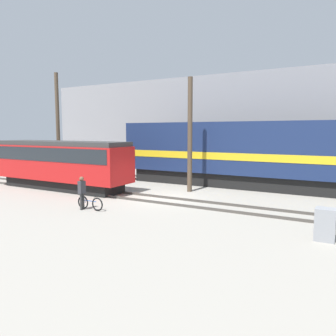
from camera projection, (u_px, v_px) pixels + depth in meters
ground_plane at (160, 199)px, 19.48m from camera, size 120.00×120.00×0.00m
track_near at (155, 199)px, 19.03m from camera, size 60.00×1.50×0.14m
track_far at (203, 183)px, 25.01m from camera, size 60.00×1.51×0.14m
building_backdrop at (237, 126)px, 31.66m from camera, size 41.10×6.00×9.07m
freight_locomotive at (257, 154)px, 22.75m from camera, size 20.02×3.04×5.24m
streetcar at (61, 162)px, 22.54m from camera, size 10.65×2.54×3.32m
bicycle at (90, 203)px, 16.61m from camera, size 1.65×0.44×0.75m
person at (82, 190)px, 16.60m from camera, size 0.23×0.36×1.71m
utility_pole_left at (58, 127)px, 27.22m from camera, size 0.31×0.31×8.76m
utility_pole_center at (190, 135)px, 21.34m from camera, size 0.31×0.31×7.46m
signal_box at (325, 224)px, 11.93m from camera, size 0.70×0.60×1.20m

